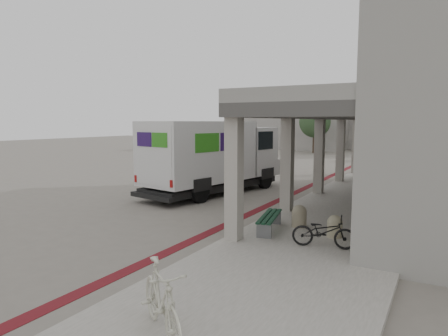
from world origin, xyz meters
The scene contains 14 objects.
ground centered at (0.00, 0.00, 0.00)m, with size 120.00×120.00×0.00m, color slate.
bike_lane_stripe centered at (1.00, 2.00, 0.01)m, with size 0.35×40.00×0.01m, color maroon.
sidewalk centered at (4.00, 0.00, 0.06)m, with size 4.40×28.00×0.12m, color gray.
transit_building centered at (6.83, 4.50, 3.40)m, with size 7.60×17.00×7.00m.
distant_backdrop centered at (-2.84, 35.89, 2.70)m, with size 28.00×10.00×6.50m.
tree_left centered at (-5.00, 28.00, 3.18)m, with size 3.20×3.20×4.80m.
tree_mid centered at (2.00, 30.00, 3.18)m, with size 3.20×3.20×4.80m.
fedex_truck centered at (-2.22, 2.78, 1.73)m, with size 3.68×7.89×3.24m.
bench centered at (2.60, -2.26, 0.44)m, with size 0.79×1.93×0.44m.
bollard_near centered at (4.39, -2.01, 0.42)m, with size 0.40×0.40×0.60m.
bollard_far centered at (3.20, -1.43, 0.45)m, with size 0.43×0.43×0.65m.
utility_cabinet centered at (5.00, -0.08, 0.66)m, with size 0.49×0.65×1.09m, color gray.
bicycle_black centered at (4.37, -3.06, 0.52)m, with size 0.54×1.54×0.81m, color black.
bicycle_cream centered at (3.44, -8.29, 0.66)m, with size 0.51×1.81×1.09m, color beige.
Camera 1 is at (6.87, -12.63, 3.21)m, focal length 32.00 mm.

